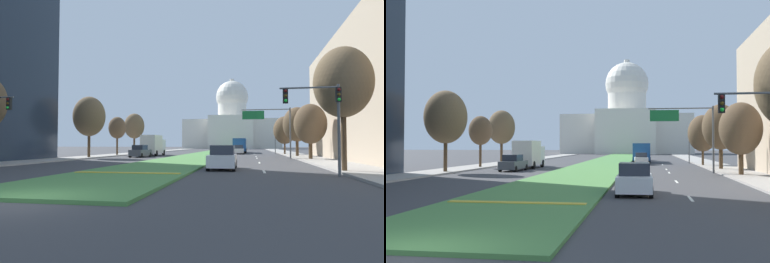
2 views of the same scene
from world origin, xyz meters
TOP-DOWN VIEW (x-y plane):
  - ground_plane at (0.00, 64.49)m, footprint 283.78×283.78m
  - grass_median at (0.00, 58.05)m, footprint 7.05×116.09m
  - median_curb_nose at (0.00, 9.10)m, footprint 6.35×0.50m
  - lane_dashes_right at (8.02, 32.56)m, footprint 0.16×41.05m
  - sidewalk_left at (-14.51, 51.60)m, footprint 4.00×116.09m
  - sidewalk_right at (14.51, 51.60)m, footprint 4.00×116.09m
  - capitol_building at (0.00, 128.20)m, footprint 38.81×24.39m
  - traffic_light_near_right at (11.17, 10.26)m, footprint 3.34×0.35m
  - traffic_light_far_right at (12.01, 56.19)m, footprint 0.28×0.35m
  - overhead_guide_sign at (9.84, 34.00)m, footprint 6.28×0.20m
  - street_tree_right_near at (13.02, 13.10)m, footprint 3.65×3.65m
  - street_tree_left_mid at (-13.52, 30.53)m, footprint 4.14×4.14m
  - street_tree_right_mid at (13.98, 30.20)m, footprint 3.68×3.68m
  - street_tree_left_far at (-13.49, 39.70)m, footprint 2.75×2.75m
  - street_tree_right_far at (13.82, 39.75)m, footprint 3.96×3.96m
  - street_tree_left_distant at (-13.63, 47.86)m, footprint 3.67×3.67m
  - street_tree_right_distant at (13.02, 48.75)m, footprint 3.78×3.78m
  - sedan_lead_stopped at (5.14, 14.69)m, footprint 2.00×4.41m
  - sedan_midblock at (-7.94, 34.66)m, footprint 2.09×4.27m
  - sedan_distant at (5.13, 51.20)m, footprint 2.00×4.21m
  - sedan_far_horizon at (5.04, 68.36)m, footprint 2.11×4.26m
  - box_truck_delivery at (-7.83, 40.51)m, footprint 2.40×6.40m
  - city_bus at (5.14, 59.52)m, footprint 2.62×11.00m

SIDE VIEW (x-z plane):
  - ground_plane at x=0.00m, z-range 0.00..0.00m
  - lane_dashes_right at x=8.02m, z-range 0.00..0.01m
  - grass_median at x=0.00m, z-range 0.00..0.14m
  - sidewalk_left at x=-14.51m, z-range 0.00..0.15m
  - sidewalk_right at x=14.51m, z-range 0.00..0.15m
  - median_curb_nose at x=0.00m, z-range 0.14..0.18m
  - sedan_distant at x=5.13m, z-range -0.05..1.62m
  - sedan_midblock at x=-7.94m, z-range -0.05..1.65m
  - sedan_lead_stopped at x=5.14m, z-range -0.06..1.69m
  - sedan_far_horizon at x=5.04m, z-range -0.07..1.78m
  - box_truck_delivery at x=-7.83m, z-range 0.08..3.28m
  - city_bus at x=5.14m, z-range 0.29..3.24m
  - traffic_light_far_right at x=12.01m, z-range 0.71..5.91m
  - traffic_light_near_right at x=11.17m, z-range 1.20..6.40m
  - street_tree_right_mid at x=13.98m, z-range 0.91..7.37m
  - street_tree_right_distant at x=13.02m, z-range 0.92..7.49m
  - street_tree_left_far at x=-13.49m, z-range 1.32..7.45m
  - street_tree_right_far at x=13.82m, z-range 1.08..8.23m
  - overhead_guide_sign at x=9.84m, z-range 1.43..7.93m
  - street_tree_left_distant at x=-13.63m, z-range 1.40..8.82m
  - street_tree_left_mid at x=-13.52m, z-range 1.41..9.46m
  - street_tree_right_near at x=13.02m, z-range 1.74..9.83m
  - capitol_building at x=0.00m, z-range -5.12..24.15m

